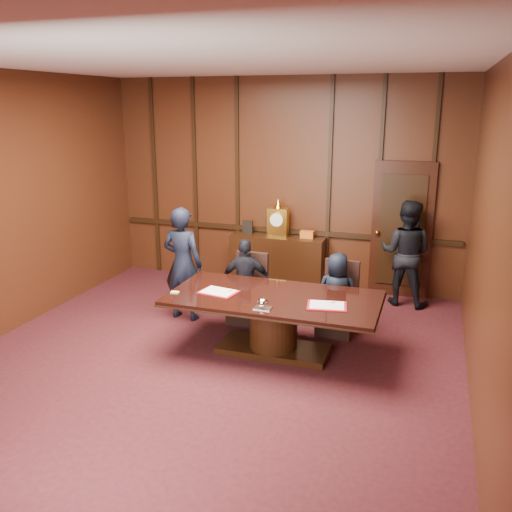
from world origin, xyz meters
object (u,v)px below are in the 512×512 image
at_px(witness_left, 183,264).
at_px(witness_right, 406,253).
at_px(conference_table, 274,315).
at_px(sideboard, 278,260).
at_px(signatory_left, 246,282).
at_px(signatory_right, 337,295).

xyz_separation_m(witness_left, witness_right, (3.02, 1.63, -0.00)).
distance_m(conference_table, witness_left, 1.76).
bearing_deg(witness_right, conference_table, 68.41).
relative_size(sideboard, witness_right, 0.97).
bearing_deg(sideboard, witness_right, -4.34).
relative_size(signatory_left, witness_left, 0.75).
distance_m(sideboard, signatory_right, 2.15).
relative_size(sideboard, witness_left, 0.96).
xyz_separation_m(conference_table, signatory_right, (0.65, 0.80, 0.07)).
distance_m(witness_left, witness_right, 3.43).
relative_size(sideboard, conference_table, 0.61).
height_order(conference_table, signatory_right, signatory_right).
distance_m(signatory_right, witness_left, 2.25).
relative_size(signatory_right, witness_right, 0.70).
bearing_deg(witness_left, conference_table, 160.40).
bearing_deg(signatory_right, witness_right, -119.33).
height_order(signatory_right, witness_right, witness_right).
distance_m(conference_table, signatory_left, 1.04).
relative_size(signatory_right, witness_left, 0.70).
xyz_separation_m(conference_table, witness_left, (-1.58, 0.70, 0.32)).
xyz_separation_m(signatory_right, witness_right, (0.79, 1.53, 0.25)).
bearing_deg(conference_table, witness_right, 58.37).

